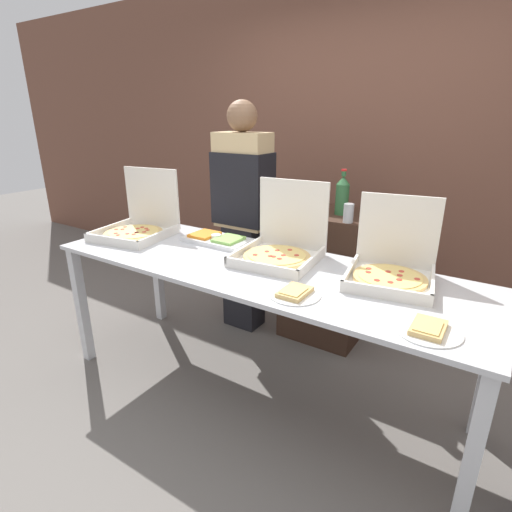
# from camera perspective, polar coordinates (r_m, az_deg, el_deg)

# --- Properties ---
(ground_plane) EXTENTS (16.00, 16.00, 0.00)m
(ground_plane) POSITION_cam_1_polar(r_m,az_deg,el_deg) (2.67, -0.00, -18.55)
(ground_plane) COLOR slate
(brick_wall_behind) EXTENTS (10.00, 0.06, 2.80)m
(brick_wall_behind) POSITION_cam_1_polar(r_m,az_deg,el_deg) (3.64, 15.25, 15.17)
(brick_wall_behind) COLOR brown
(brick_wall_behind) RESTS_ON ground_plane
(buffet_table) EXTENTS (2.48, 0.80, 0.85)m
(buffet_table) POSITION_cam_1_polar(r_m,az_deg,el_deg) (2.27, -0.00, -3.42)
(buffet_table) COLOR silver
(buffet_table) RESTS_ON ground_plane
(pizza_box_far_right) EXTENTS (0.48, 0.49, 0.43)m
(pizza_box_far_right) POSITION_cam_1_polar(r_m,az_deg,el_deg) (2.31, 3.58, 1.46)
(pizza_box_far_right) COLOR silver
(pizza_box_far_right) RESTS_ON buffet_table
(pizza_box_far_left) EXTENTS (0.51, 0.52, 0.44)m
(pizza_box_far_left) POSITION_cam_1_polar(r_m,az_deg,el_deg) (2.87, -16.46, 4.39)
(pizza_box_far_left) COLOR silver
(pizza_box_far_left) RESTS_ON buffet_table
(pizza_box_near_right) EXTENTS (0.47, 0.48, 0.41)m
(pizza_box_near_right) POSITION_cam_1_polar(r_m,az_deg,el_deg) (2.12, 18.81, -1.40)
(pizza_box_near_right) COLOR silver
(pizza_box_near_right) RESTS_ON buffet_table
(paper_plate_front_center) EXTENTS (0.24, 0.24, 0.03)m
(paper_plate_front_center) POSITION_cam_1_polar(r_m,az_deg,el_deg) (1.87, 5.54, -5.27)
(paper_plate_front_center) COLOR white
(paper_plate_front_center) RESTS_ON buffet_table
(paper_plate_front_right) EXTENTS (0.26, 0.26, 0.03)m
(paper_plate_front_right) POSITION_cam_1_polar(r_m,az_deg,el_deg) (1.71, 23.37, -9.53)
(paper_plate_front_right) COLOR white
(paper_plate_front_right) RESTS_ON buffet_table
(veggie_tray) EXTENTS (0.44, 0.22, 0.05)m
(veggie_tray) POSITION_cam_1_polar(r_m,az_deg,el_deg) (2.62, -5.69, 2.39)
(veggie_tray) COLOR white
(veggie_tray) RESTS_ON buffet_table
(sideboard_podium) EXTENTS (0.58, 0.52, 0.98)m
(sideboard_podium) POSITION_cam_1_polar(r_m,az_deg,el_deg) (3.10, 10.14, -2.60)
(sideboard_podium) COLOR #382319
(sideboard_podium) RESTS_ON ground_plane
(soda_bottle) EXTENTS (0.09, 0.09, 0.31)m
(soda_bottle) POSITION_cam_1_polar(r_m,az_deg,el_deg) (2.86, 12.23, 8.51)
(soda_bottle) COLOR #2D6638
(soda_bottle) RESTS_ON sideboard_podium
(soda_can_silver) EXTENTS (0.07, 0.07, 0.12)m
(soda_can_silver) POSITION_cam_1_polar(r_m,az_deg,el_deg) (2.66, 13.08, 5.99)
(soda_can_silver) COLOR silver
(soda_can_silver) RESTS_ON sideboard_podium
(person_server_vest) EXTENTS (0.42, 0.24, 1.74)m
(person_server_vest) POSITION_cam_1_polar(r_m,az_deg,el_deg) (3.02, -1.85, 6.94)
(person_server_vest) COLOR black
(person_server_vest) RESTS_ON ground_plane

